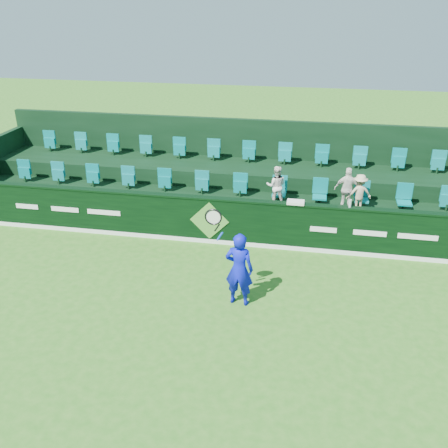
% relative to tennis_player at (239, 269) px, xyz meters
% --- Properties ---
extents(ground, '(60.00, 60.00, 0.00)m').
position_rel_tennis_player_xyz_m(ground, '(-1.26, -1.12, -0.89)').
color(ground, '#286B19').
rests_on(ground, ground).
extents(sponsor_hoarding, '(16.00, 0.25, 1.35)m').
position_rel_tennis_player_xyz_m(sponsor_hoarding, '(-1.26, 2.88, -0.21)').
color(sponsor_hoarding, black).
rests_on(sponsor_hoarding, ground).
extents(stand_tier_front, '(16.00, 2.00, 0.80)m').
position_rel_tennis_player_xyz_m(stand_tier_front, '(-1.26, 3.98, -0.49)').
color(stand_tier_front, black).
rests_on(stand_tier_front, ground).
extents(stand_tier_back, '(16.00, 1.80, 1.30)m').
position_rel_tennis_player_xyz_m(stand_tier_back, '(-1.26, 5.88, -0.24)').
color(stand_tier_back, black).
rests_on(stand_tier_back, ground).
extents(stand_rear, '(16.00, 4.10, 2.60)m').
position_rel_tennis_player_xyz_m(stand_rear, '(-1.26, 6.33, 0.33)').
color(stand_rear, black).
rests_on(stand_rear, ground).
extents(seat_row_front, '(13.50, 0.50, 0.60)m').
position_rel_tennis_player_xyz_m(seat_row_front, '(-1.26, 4.38, 0.21)').
color(seat_row_front, '#057373').
rests_on(seat_row_front, stand_tier_front).
extents(seat_row_back, '(13.50, 0.50, 0.60)m').
position_rel_tennis_player_xyz_m(seat_row_back, '(-1.26, 6.18, 0.71)').
color(seat_row_back, '#057373').
rests_on(seat_row_back, stand_tier_back).
extents(tennis_player, '(1.15, 0.48, 2.40)m').
position_rel_tennis_player_xyz_m(tennis_player, '(0.00, 0.00, 0.00)').
color(tennis_player, '#0B12C6').
rests_on(tennis_player, ground).
extents(spectator_left, '(0.61, 0.50, 1.18)m').
position_rel_tennis_player_xyz_m(spectator_left, '(0.44, 4.00, 0.50)').
color(spectator_left, white).
rests_on(spectator_left, stand_tier_front).
extents(spectator_middle, '(0.75, 0.35, 1.25)m').
position_rel_tennis_player_xyz_m(spectator_middle, '(2.44, 4.00, 0.54)').
color(spectator_middle, silver).
rests_on(spectator_middle, stand_tier_front).
extents(spectator_right, '(0.77, 0.54, 1.08)m').
position_rel_tennis_player_xyz_m(spectator_right, '(2.77, 4.00, 0.45)').
color(spectator_right, '#C7B68C').
rests_on(spectator_right, stand_tier_front).
extents(towel, '(0.46, 0.30, 0.07)m').
position_rel_tennis_player_xyz_m(towel, '(1.06, 2.88, 0.50)').
color(towel, white).
rests_on(towel, sponsor_hoarding).
extents(drinks_bottle, '(0.07, 0.07, 0.21)m').
position_rel_tennis_player_xyz_m(drinks_bottle, '(2.46, 2.88, 0.57)').
color(drinks_bottle, silver).
rests_on(drinks_bottle, sponsor_hoarding).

